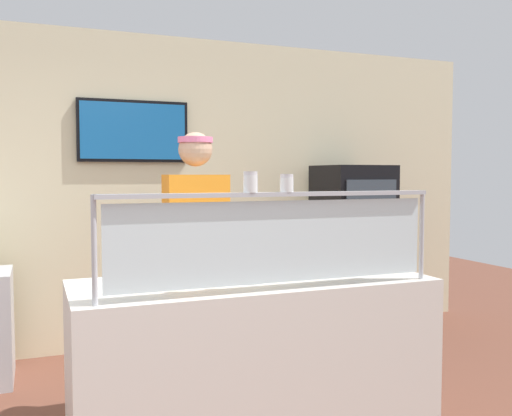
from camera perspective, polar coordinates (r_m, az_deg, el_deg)
name	(u,v)px	position (r m, az deg, el deg)	size (l,w,h in m)	color
ground_plane	(217,409)	(3.82, -3.95, -19.74)	(12.00, 12.00, 0.00)	brown
shop_rear_unit	(163,191)	(5.01, -9.45, 1.76)	(6.26, 0.13, 2.70)	beige
serving_counter	(253,368)	(3.09, -0.27, -15.99)	(1.86, 0.73, 0.95)	silver
sneeze_guard	(277,229)	(2.64, 2.14, -2.17)	(1.69, 0.06, 0.47)	#B2B5BC
pizza_tray	(239,274)	(3.02, -1.78, -6.75)	(0.44, 0.44, 0.04)	#9EA0A8
pizza_server	(239,271)	(3.00, -1.71, -6.40)	(0.07, 0.28, 0.01)	#ADAFB7
parmesan_shaker	(250,183)	(2.58, -0.58, 2.53)	(0.07, 0.07, 0.10)	white
pepper_flake_shaker	(287,184)	(2.65, 3.13, 2.43)	(0.07, 0.07, 0.09)	white
worker_figure	(197,254)	(3.50, -6.02, -4.71)	(0.41, 0.50, 1.76)	#23232D
drink_fridge	(352,251)	(5.26, 9.77, -4.35)	(0.60, 0.62, 1.58)	black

